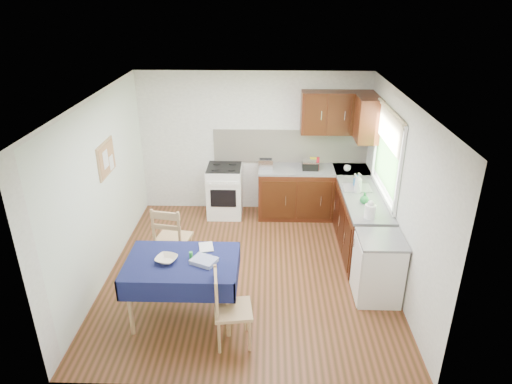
{
  "coord_description": "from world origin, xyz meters",
  "views": [
    {
      "loc": [
        0.25,
        -5.55,
        3.77
      ],
      "look_at": [
        0.1,
        0.13,
        1.2
      ],
      "focal_mm": 32.0,
      "sensor_mm": 36.0,
      "label": 1
    }
  ],
  "objects_px": {
    "dining_table": "(182,268)",
    "chair_far": "(171,237)",
    "toaster": "(266,164)",
    "kettle": "(370,210)",
    "chair_near": "(229,306)",
    "dish_rack": "(357,187)",
    "sandwich_press": "(310,165)"
  },
  "relations": [
    {
      "from": "chair_near",
      "to": "dish_rack",
      "type": "bearing_deg",
      "value": -44.79
    },
    {
      "from": "chair_near",
      "to": "chair_far",
      "type": "bearing_deg",
      "value": 25.16
    },
    {
      "from": "dish_rack",
      "to": "sandwich_press",
      "type": "bearing_deg",
      "value": 140.1
    },
    {
      "from": "chair_far",
      "to": "dish_rack",
      "type": "relative_size",
      "value": 2.46
    },
    {
      "from": "dining_table",
      "to": "chair_far",
      "type": "distance_m",
      "value": 1.05
    },
    {
      "from": "dining_table",
      "to": "chair_far",
      "type": "height_order",
      "value": "chair_far"
    },
    {
      "from": "toaster",
      "to": "sandwich_press",
      "type": "height_order",
      "value": "toaster"
    },
    {
      "from": "dish_rack",
      "to": "kettle",
      "type": "bearing_deg",
      "value": -79.11
    },
    {
      "from": "dining_table",
      "to": "kettle",
      "type": "relative_size",
      "value": 5.23
    },
    {
      "from": "chair_near",
      "to": "sandwich_press",
      "type": "distance_m",
      "value": 3.45
    },
    {
      "from": "chair_near",
      "to": "toaster",
      "type": "bearing_deg",
      "value": -14.61
    },
    {
      "from": "sandwich_press",
      "to": "dish_rack",
      "type": "bearing_deg",
      "value": -34.37
    },
    {
      "from": "chair_far",
      "to": "sandwich_press",
      "type": "distance_m",
      "value": 2.77
    },
    {
      "from": "chair_far",
      "to": "toaster",
      "type": "relative_size",
      "value": 4.21
    },
    {
      "from": "dish_rack",
      "to": "chair_far",
      "type": "bearing_deg",
      "value": -149.43
    },
    {
      "from": "chair_near",
      "to": "kettle",
      "type": "bearing_deg",
      "value": -59.44
    },
    {
      "from": "toaster",
      "to": "kettle",
      "type": "bearing_deg",
      "value": -35.77
    },
    {
      "from": "sandwich_press",
      "to": "kettle",
      "type": "relative_size",
      "value": 1.06
    },
    {
      "from": "toaster",
      "to": "sandwich_press",
      "type": "distance_m",
      "value": 0.76
    },
    {
      "from": "chair_far",
      "to": "kettle",
      "type": "relative_size",
      "value": 4.09
    },
    {
      "from": "dining_table",
      "to": "chair_near",
      "type": "distance_m",
      "value": 0.76
    },
    {
      "from": "dish_rack",
      "to": "kettle",
      "type": "height_order",
      "value": "kettle"
    },
    {
      "from": "chair_near",
      "to": "kettle",
      "type": "height_order",
      "value": "kettle"
    },
    {
      "from": "dining_table",
      "to": "chair_far",
      "type": "xyz_separation_m",
      "value": [
        -0.34,
        0.98,
        -0.15
      ]
    },
    {
      "from": "sandwich_press",
      "to": "dish_rack",
      "type": "relative_size",
      "value": 0.64
    },
    {
      "from": "dining_table",
      "to": "kettle",
      "type": "bearing_deg",
      "value": 41.77
    },
    {
      "from": "sandwich_press",
      "to": "toaster",
      "type": "bearing_deg",
      "value": -163.52
    },
    {
      "from": "dish_rack",
      "to": "chair_near",
      "type": "bearing_deg",
      "value": -116.06
    },
    {
      "from": "chair_far",
      "to": "dish_rack",
      "type": "bearing_deg",
      "value": -150.08
    },
    {
      "from": "toaster",
      "to": "dish_rack",
      "type": "distance_m",
      "value": 1.64
    },
    {
      "from": "dining_table",
      "to": "sandwich_press",
      "type": "distance_m",
      "value": 3.28
    },
    {
      "from": "chair_near",
      "to": "dish_rack",
      "type": "relative_size",
      "value": 2.24
    }
  ]
}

